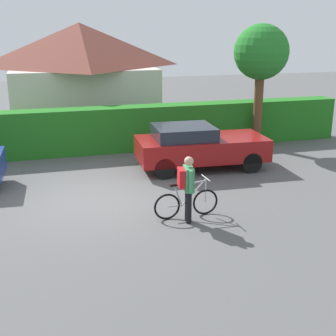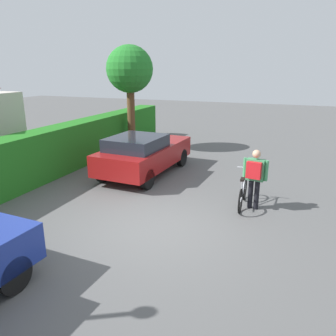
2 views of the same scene
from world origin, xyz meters
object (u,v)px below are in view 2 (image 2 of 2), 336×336
object	(u,v)px
tree_kerbside	(130,71)
bicycle	(243,193)
person_rider	(255,174)
parked_car_far	(144,153)

from	to	relation	value
tree_kerbside	bicycle	bearing A→B (deg)	-129.12
person_rider	tree_kerbside	bearing A→B (deg)	51.71
tree_kerbside	parked_car_far	bearing A→B (deg)	-146.18
parked_car_far	tree_kerbside	world-z (taller)	tree_kerbside
parked_car_far	bicycle	distance (m)	4.06
person_rider	tree_kerbside	xyz separation A→B (m)	(4.80, 6.08, 2.51)
parked_car_far	tree_kerbside	distance (m)	4.62
parked_car_far	person_rider	xyz separation A→B (m)	(-1.69, -4.00, 0.21)
parked_car_far	bicycle	world-z (taller)	parked_car_far
parked_car_far	person_rider	distance (m)	4.34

